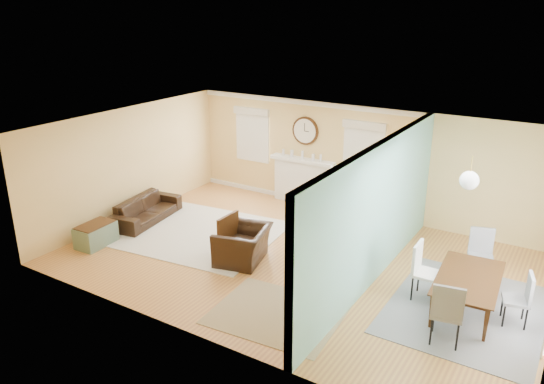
{
  "coord_description": "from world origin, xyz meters",
  "views": [
    {
      "loc": [
        4.52,
        -8.25,
        4.8
      ],
      "look_at": [
        -0.8,
        0.3,
        1.2
      ],
      "focal_mm": 35.0,
      "sensor_mm": 36.0,
      "label": 1
    }
  ],
  "objects_px": {
    "eames_chair": "(243,245)",
    "dining_table": "(469,294)",
    "sofa": "(146,210)",
    "green_chair": "(345,209)",
    "credenza": "(389,225)"
  },
  "relations": [
    {
      "from": "eames_chair",
      "to": "dining_table",
      "type": "bearing_deg",
      "value": 82.41
    },
    {
      "from": "credenza",
      "to": "sofa",
      "type": "bearing_deg",
      "value": -160.83
    },
    {
      "from": "sofa",
      "to": "credenza",
      "type": "relative_size",
      "value": 1.35
    },
    {
      "from": "eames_chair",
      "to": "green_chair",
      "type": "relative_size",
      "value": 1.56
    },
    {
      "from": "sofa",
      "to": "green_chair",
      "type": "xyz_separation_m",
      "value": [
        3.95,
        2.39,
        0.04
      ]
    },
    {
      "from": "sofa",
      "to": "credenza",
      "type": "distance_m",
      "value": 5.51
    },
    {
      "from": "eames_chair",
      "to": "green_chair",
      "type": "distance_m",
      "value": 3.01
    },
    {
      "from": "green_chair",
      "to": "dining_table",
      "type": "xyz_separation_m",
      "value": [
        3.29,
        -2.4,
        -0.01
      ]
    },
    {
      "from": "sofa",
      "to": "eames_chair",
      "type": "height_order",
      "value": "eames_chair"
    },
    {
      "from": "eames_chair",
      "to": "green_chair",
      "type": "height_order",
      "value": "eames_chair"
    },
    {
      "from": "sofa",
      "to": "green_chair",
      "type": "height_order",
      "value": "green_chair"
    },
    {
      "from": "eames_chair",
      "to": "credenza",
      "type": "bearing_deg",
      "value": 123.14
    },
    {
      "from": "eames_chair",
      "to": "sofa",
      "type": "bearing_deg",
      "value": -113.36
    },
    {
      "from": "eames_chair",
      "to": "dining_table",
      "type": "height_order",
      "value": "eames_chair"
    },
    {
      "from": "green_chair",
      "to": "eames_chair",
      "type": "bearing_deg",
      "value": 73.0
    }
  ]
}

